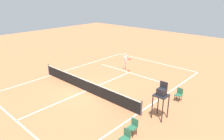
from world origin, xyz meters
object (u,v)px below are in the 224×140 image
object	(u,v)px
umpire_chair	(161,95)
courtside_chair_mid	(179,94)
tennis_ball	(109,70)
player_serving	(125,60)
courtside_chair_far	(125,137)
courtside_chair_near	(133,126)

from	to	relation	value
umpire_chair	courtside_chair_mid	distance (m)	3.10
tennis_ball	umpire_chair	xyz separation A→B (m)	(-8.19, 4.17, 1.57)
tennis_ball	courtside_chair_mid	size ratio (longest dim) A/B	0.07
player_serving	courtside_chair_mid	bearing A→B (deg)	83.93
courtside_chair_mid	courtside_chair_far	world-z (taller)	same
player_serving	umpire_chair	world-z (taller)	umpire_chair
tennis_ball	courtside_chair_mid	bearing A→B (deg)	171.05
tennis_ball	umpire_chair	bearing A→B (deg)	153.00
player_serving	tennis_ball	xyz separation A→B (m)	(1.06, 1.23, -1.00)
courtside_chair_mid	courtside_chair_far	size ratio (longest dim) A/B	1.00
courtside_chair_near	courtside_chair_mid	bearing A→B (deg)	-91.11
courtside_chair_far	courtside_chair_mid	bearing A→B (deg)	-88.52
player_serving	courtside_chair_far	size ratio (longest dim) A/B	1.83
courtside_chair_far	courtside_chair_near	bearing A→B (deg)	-75.00
courtside_chair_mid	tennis_ball	bearing A→B (deg)	-8.95
tennis_ball	umpire_chair	size ratio (longest dim) A/B	0.03
tennis_ball	courtside_chair_near	size ratio (longest dim) A/B	0.07
courtside_chair_near	courtside_chair_mid	xyz separation A→B (m)	(-0.10, -5.36, 0.00)
courtside_chair_far	player_serving	bearing A→B (deg)	-51.05
tennis_ball	umpire_chair	world-z (taller)	umpire_chair
courtside_chair_mid	courtside_chair_far	distance (m)	6.36
player_serving	umpire_chair	bearing A→B (deg)	66.44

